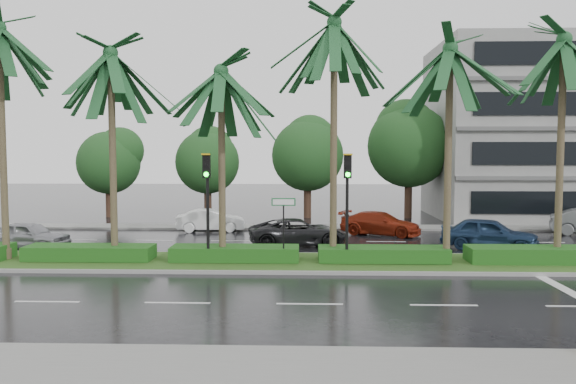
{
  "coord_description": "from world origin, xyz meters",
  "views": [
    {
      "loc": [
        -0.13,
        -21.56,
        4.53
      ],
      "look_at": [
        -0.86,
        1.5,
        2.92
      ],
      "focal_mm": 35.0,
      "sensor_mm": 36.0,
      "label": 1
    }
  ],
  "objects_px": {
    "car_silver": "(30,235)",
    "car_white": "(211,220)",
    "car_red": "(380,223)",
    "car_blue": "(489,234)",
    "street_sign": "(284,214)",
    "car_darkgrey": "(298,232)",
    "signal_median_left": "(207,192)"
  },
  "relations": [
    {
      "from": "car_silver",
      "to": "car_white",
      "type": "relative_size",
      "value": 0.98
    },
    {
      "from": "car_silver",
      "to": "car_red",
      "type": "bearing_deg",
      "value": -62.92
    },
    {
      "from": "car_silver",
      "to": "car_blue",
      "type": "xyz_separation_m",
      "value": [
        21.67,
        0.59,
        0.09
      ]
    },
    {
      "from": "street_sign",
      "to": "car_blue",
      "type": "height_order",
      "value": "street_sign"
    },
    {
      "from": "car_blue",
      "to": "car_white",
      "type": "bearing_deg",
      "value": 89.72
    },
    {
      "from": "car_white",
      "to": "car_blue",
      "type": "relative_size",
      "value": 0.89
    },
    {
      "from": "car_red",
      "to": "car_darkgrey",
      "type": "bearing_deg",
      "value": 153.24
    },
    {
      "from": "car_white",
      "to": "car_blue",
      "type": "height_order",
      "value": "car_blue"
    },
    {
      "from": "street_sign",
      "to": "car_silver",
      "type": "relative_size",
      "value": 0.68
    },
    {
      "from": "car_darkgrey",
      "to": "car_red",
      "type": "distance_m",
      "value": 5.82
    },
    {
      "from": "signal_median_left",
      "to": "car_white",
      "type": "bearing_deg",
      "value": 99.03
    },
    {
      "from": "car_white",
      "to": "car_darkgrey",
      "type": "xyz_separation_m",
      "value": [
        5.11,
        -4.8,
        0.02
      ]
    },
    {
      "from": "car_white",
      "to": "car_red",
      "type": "height_order",
      "value": "car_red"
    },
    {
      "from": "car_silver",
      "to": "street_sign",
      "type": "bearing_deg",
      "value": -96.65
    },
    {
      "from": "street_sign",
      "to": "car_white",
      "type": "xyz_separation_m",
      "value": [
        -4.61,
        9.95,
        -1.48
      ]
    },
    {
      "from": "street_sign",
      "to": "car_blue",
      "type": "distance_m",
      "value": 10.57
    },
    {
      "from": "car_blue",
      "to": "signal_median_left",
      "type": "bearing_deg",
      "value": 131.35
    },
    {
      "from": "car_white",
      "to": "car_blue",
      "type": "bearing_deg",
      "value": -118.6
    },
    {
      "from": "signal_median_left",
      "to": "street_sign",
      "type": "bearing_deg",
      "value": 3.47
    },
    {
      "from": "signal_median_left",
      "to": "car_silver",
      "type": "distance_m",
      "value": 10.28
    },
    {
      "from": "car_silver",
      "to": "car_blue",
      "type": "distance_m",
      "value": 21.68
    },
    {
      "from": "car_red",
      "to": "car_blue",
      "type": "xyz_separation_m",
      "value": [
        4.5,
        -4.42,
        0.1
      ]
    },
    {
      "from": "signal_median_left",
      "to": "car_red",
      "type": "relative_size",
      "value": 0.98
    },
    {
      "from": "car_silver",
      "to": "car_darkgrey",
      "type": "relative_size",
      "value": 0.8
    },
    {
      "from": "car_red",
      "to": "car_blue",
      "type": "relative_size",
      "value": 1.02
    },
    {
      "from": "street_sign",
      "to": "car_red",
      "type": "xyz_separation_m",
      "value": [
        5.0,
        8.84,
        -1.48
      ]
    },
    {
      "from": "signal_median_left",
      "to": "car_white",
      "type": "relative_size",
      "value": 1.12
    },
    {
      "from": "signal_median_left",
      "to": "car_red",
      "type": "distance_m",
      "value": 12.28
    },
    {
      "from": "car_silver",
      "to": "car_white",
      "type": "xyz_separation_m",
      "value": [
        7.56,
        6.12,
        -0.01
      ]
    },
    {
      "from": "car_blue",
      "to": "car_darkgrey",
      "type": "bearing_deg",
      "value": 106.48
    },
    {
      "from": "street_sign",
      "to": "car_red",
      "type": "relative_size",
      "value": 0.58
    },
    {
      "from": "car_darkgrey",
      "to": "car_blue",
      "type": "distance_m",
      "value": 9.03
    }
  ]
}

